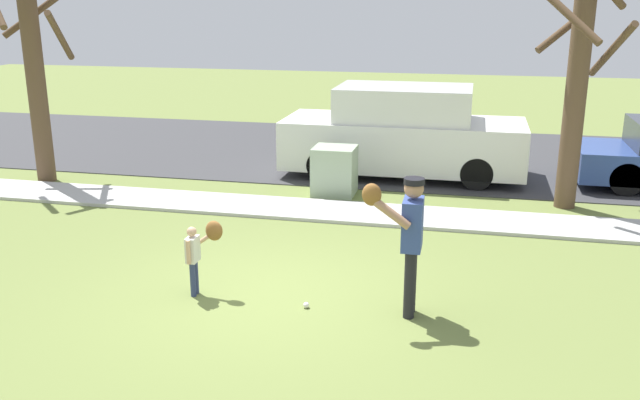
# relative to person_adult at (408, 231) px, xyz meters

# --- Properties ---
(ground_plane) EXTENTS (48.00, 48.00, 0.00)m
(ground_plane) POSITION_rel_person_adult_xyz_m (-1.74, 3.68, -1.05)
(ground_plane) COLOR olive
(sidewalk_strip) EXTENTS (36.00, 1.20, 0.06)m
(sidewalk_strip) POSITION_rel_person_adult_xyz_m (-1.74, 3.78, -1.02)
(sidewalk_strip) COLOR #B2B2AD
(sidewalk_strip) RESTS_ON ground
(road_surface) EXTENTS (36.00, 6.80, 0.02)m
(road_surface) POSITION_rel_person_adult_xyz_m (-1.74, 8.78, -1.04)
(road_surface) COLOR #38383A
(road_surface) RESTS_ON ground
(person_adult) EXTENTS (0.67, 0.63, 1.68)m
(person_adult) POSITION_rel_person_adult_xyz_m (0.00, 0.00, 0.00)
(person_adult) COLOR black
(person_adult) RESTS_ON ground
(person_child) EXTENTS (0.42, 0.37, 0.97)m
(person_child) POSITION_rel_person_adult_xyz_m (-2.60, 0.02, -0.42)
(person_child) COLOR navy
(person_child) RESTS_ON ground
(baseball) EXTENTS (0.07, 0.07, 0.07)m
(baseball) POSITION_rel_person_adult_xyz_m (-1.20, -0.09, -1.02)
(baseball) COLOR white
(baseball) RESTS_ON ground
(utility_cabinet) EXTENTS (0.80, 0.74, 0.93)m
(utility_cabinet) POSITION_rel_person_adult_xyz_m (-1.89, 4.98, -0.59)
(utility_cabinet) COLOR #9EB293
(utility_cabinet) RESTS_ON ground
(street_tree_near) EXTENTS (1.84, 1.88, 4.29)m
(street_tree_near) POSITION_rel_person_adult_xyz_m (2.36, 5.07, 1.25)
(street_tree_near) COLOR brown
(street_tree_near) RESTS_ON ground
(street_tree_far) EXTENTS (1.84, 1.88, 4.50)m
(street_tree_far) POSITION_rel_person_adult_xyz_m (-7.92, 4.65, 1.36)
(street_tree_far) COLOR brown
(street_tree_far) RESTS_ON ground
(parked_van_white) EXTENTS (5.00, 1.95, 1.88)m
(parked_van_white) POSITION_rel_person_adult_xyz_m (-0.77, 6.72, -0.15)
(parked_van_white) COLOR silver
(parked_van_white) RESTS_ON road_surface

